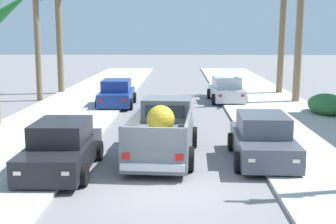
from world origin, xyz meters
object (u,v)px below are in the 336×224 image
(pickup_truck, at_px, (163,133))
(car_right_mid, at_px, (62,148))
(car_left_mid, at_px, (226,90))
(hedge_bush, at_px, (327,105))
(car_right_near, at_px, (263,140))
(car_left_near, at_px, (117,94))

(pickup_truck, relative_size, car_right_mid, 1.24)
(car_left_mid, height_order, hedge_bush, car_left_mid)
(pickup_truck, bearing_deg, car_right_near, -8.54)
(car_left_near, relative_size, hedge_bush, 1.53)
(car_left_near, height_order, car_right_near, same)
(pickup_truck, bearing_deg, hedge_bush, 44.97)
(car_left_near, bearing_deg, car_right_near, -60.60)
(car_right_mid, relative_size, hedge_bush, 1.53)
(car_left_mid, relative_size, car_right_mid, 1.01)
(car_right_near, height_order, car_right_mid, same)
(car_left_near, bearing_deg, car_right_mid, -89.66)
(car_left_near, relative_size, car_right_mid, 1.00)
(hedge_bush, bearing_deg, car_left_mid, 135.22)
(car_right_near, bearing_deg, car_left_mid, 89.32)
(car_left_mid, distance_m, hedge_bush, 6.56)
(car_right_near, distance_m, car_right_mid, 6.38)
(pickup_truck, distance_m, car_left_near, 11.16)
(car_right_near, height_order, car_left_mid, same)
(pickup_truck, height_order, car_left_mid, pickup_truck)
(pickup_truck, distance_m, car_left_mid, 13.14)
(car_right_near, bearing_deg, car_left_near, 119.40)
(car_right_near, bearing_deg, car_right_mid, -168.12)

